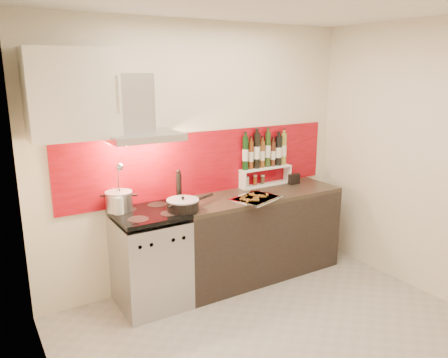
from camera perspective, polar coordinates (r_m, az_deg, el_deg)
floor at (r=3.82m, az=7.89°, el=-20.11°), size 3.40×3.40×0.00m
back_wall at (r=4.41m, az=-3.04°, el=3.12°), size 3.40×0.02×2.60m
left_wall at (r=2.58m, az=-21.98°, el=-6.02°), size 0.02×2.80×2.60m
right_wall at (r=4.53m, az=25.45°, el=2.05°), size 0.02×2.80×2.60m
backsplash at (r=4.44m, az=-2.38°, el=2.15°), size 3.00×0.02×0.64m
range_stove at (r=4.13m, az=-9.56°, el=-10.41°), size 0.60×0.60×0.91m
counter at (r=4.66m, az=4.34°, el=-7.19°), size 1.80×0.60×0.90m
range_hood at (r=3.91m, az=-11.13°, el=8.02°), size 0.62×0.50×0.61m
upper_cabinet at (r=3.73m, az=-19.28°, el=10.41°), size 0.70×0.35×0.72m
stock_pot at (r=4.02m, az=-13.53°, el=-2.80°), size 0.24×0.24×0.21m
saute_pan at (r=3.94m, az=-5.32°, el=-3.36°), size 0.54×0.32×0.14m
utensil_jar at (r=3.91m, az=-13.61°, el=-2.63°), size 0.10×0.15×0.48m
pepper_mill at (r=4.13m, az=-5.93°, el=-1.08°), size 0.05×0.05×0.34m
step_shelf at (r=4.78m, az=5.33°, el=2.61°), size 0.63×0.17×0.58m
caddy_box at (r=4.90m, az=9.14°, el=0.02°), size 0.13×0.06×0.11m
baking_tray at (r=4.28m, az=4.17°, el=-2.53°), size 0.56×0.49×0.03m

